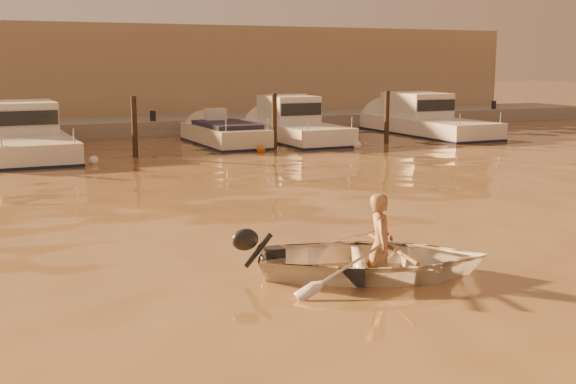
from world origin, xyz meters
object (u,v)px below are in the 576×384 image
moored_boat_4 (295,125)px  moored_boat_5 (426,120)px  dinghy (373,260)px  person (381,245)px  moored_boat_2 (27,136)px  waterfront_building (75,76)px  moored_boat_3 (224,139)px

moored_boat_4 → moored_boat_5: (6.24, 0.00, 0.00)m
moored_boat_4 → dinghy: bearing=-111.8°
dinghy → moored_boat_5: (12.97, 16.86, 0.39)m
person → moored_boat_4: moored_boat_4 is taller
moored_boat_4 → moored_boat_2: bearing=180.0°
moored_boat_2 → moored_boat_5: same height
moored_boat_4 → waterfront_building: (-6.65, 11.00, 1.77)m
moored_boat_4 → waterfront_building: bearing=121.2°
dinghy → waterfront_building: size_ratio=0.07×
moored_boat_2 → moored_boat_4: size_ratio=1.21×
moored_boat_2 → moored_boat_4: (10.00, 0.00, 0.00)m
moored_boat_2 → moored_boat_3: 7.05m
person → moored_boat_5: (12.88, 16.91, 0.16)m
moored_boat_5 → moored_boat_2: bearing=180.0°
person → moored_boat_2: (-3.36, 16.91, 0.16)m
person → waterfront_building: bearing=24.9°
person → moored_boat_3: size_ratio=0.27×
moored_boat_2 → moored_boat_3: moored_boat_2 is taller
moored_boat_4 → person: bearing=-111.4°
moored_boat_4 → moored_boat_5: bearing=0.0°
waterfront_building → dinghy: bearing=-90.2°
person → moored_boat_4: size_ratio=0.22×
person → waterfront_building: (-0.01, 27.91, 1.94)m
dinghy → moored_boat_5: 21.28m
waterfront_building → moored_boat_5: bearing=-40.5°
person → moored_boat_4: 18.16m
moored_boat_2 → waterfront_building: (3.35, 11.00, 1.77)m
moored_boat_3 → moored_boat_4: bearing=0.0°
moored_boat_3 → moored_boat_4: 2.98m
dinghy → moored_boat_4: size_ratio=0.49×
dinghy → moored_boat_2: moored_boat_2 is taller
person → moored_boat_5: bearing=-12.4°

